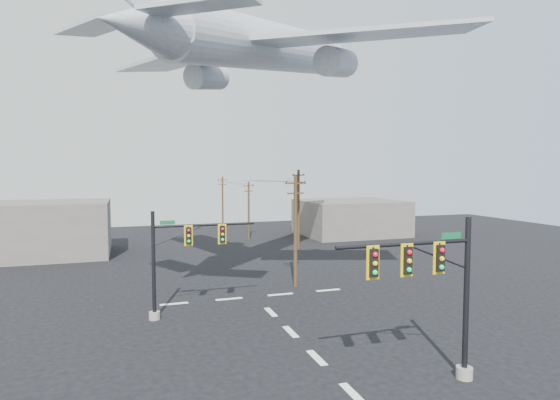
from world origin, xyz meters
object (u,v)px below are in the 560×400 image
object	(u,v)px
utility_pole_d	(223,200)
airliner	(268,47)
signal_mast_far	(177,260)
utility_pole_b	(298,208)
utility_pole_a	(295,229)
utility_pole_c	(249,210)
signal_mast_near	(437,292)

from	to	relation	value
utility_pole_d	airliner	xyz separation A→B (m)	(-4.90, -43.26, 14.58)
signal_mast_far	utility_pole_d	distance (m)	49.43
signal_mast_far	utility_pole_b	xyz separation A→B (m)	(16.37, 21.44, 1.23)
utility_pole_b	utility_pole_d	size ratio (longest dim) A/B	1.15
utility_pole_a	utility_pole_d	xyz separation A→B (m)	(2.48, 42.76, -0.40)
utility_pole_a	utility_pole_b	bearing A→B (deg)	67.03
utility_pole_a	signal_mast_far	bearing A→B (deg)	-154.90
utility_pole_c	utility_pole_a	bearing A→B (deg)	-107.41
utility_pole_a	utility_pole_c	xyz separation A→B (m)	(2.65, 25.64, -0.63)
utility_pole_c	utility_pole_b	bearing A→B (deg)	-79.65
utility_pole_a	airliner	distance (m)	14.39
signal_mast_near	signal_mast_far	size ratio (longest dim) A/B	1.08
utility_pole_a	airliner	bearing A→B (deg)	-170.12
signal_mast_near	utility_pole_b	distance (m)	35.24
utility_pole_c	utility_pole_d	size ratio (longest dim) A/B	0.95
utility_pole_d	utility_pole_a	bearing A→B (deg)	-88.78
signal_mast_near	airliner	size ratio (longest dim) A/B	0.27
utility_pole_b	signal_mast_near	bearing A→B (deg)	-122.64
utility_pole_d	signal_mast_near	bearing A→B (deg)	-87.80
signal_mast_far	utility_pole_a	bearing A→B (deg)	26.84
utility_pole_c	utility_pole_d	bearing A→B (deg)	79.07
signal_mast_far	utility_pole_b	size ratio (longest dim) A/B	0.73
signal_mast_far	airliner	world-z (taller)	airliner
utility_pole_c	airliner	distance (m)	30.47
airliner	utility_pole_d	bearing A→B (deg)	39.87
signal_mast_far	utility_pole_a	xyz separation A→B (m)	(10.00, 5.06, 0.99)
signal_mast_near	utility_pole_a	xyz separation A→B (m)	(0.01, 18.27, 0.52)
utility_pole_c	airliner	bearing A→B (deg)	-112.50
utility_pole_a	utility_pole_d	world-z (taller)	utility_pole_a
utility_pole_c	utility_pole_d	distance (m)	17.12
signal_mast_near	signal_mast_far	xyz separation A→B (m)	(-9.99, 13.21, -0.47)
signal_mast_near	utility_pole_c	distance (m)	43.99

